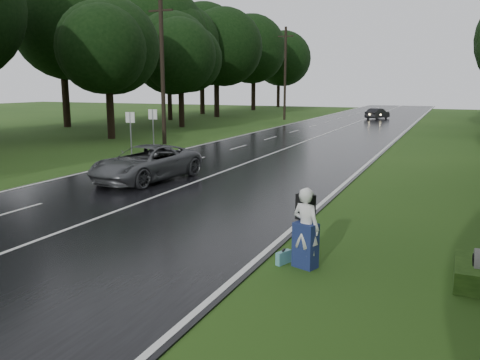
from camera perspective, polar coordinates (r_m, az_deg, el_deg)
The scene contains 14 objects.
ground at distance 13.99m, azimuth -22.73°, elevation -6.76°, with size 160.00×160.00×0.00m, color #284915.
road at distance 30.97m, azimuth 4.91°, elevation 3.47°, with size 12.00×140.00×0.04m, color black.
lane_center at distance 30.96m, azimuth 4.92°, elevation 3.52°, with size 0.12×140.00×0.01m, color silver.
grey_car at distance 21.29m, azimuth -10.78°, elevation 1.93°, with size 2.44×5.30×1.47m, color #494B4E.
far_car at distance 60.50m, azimuth 15.58°, elevation 7.39°, with size 1.31×3.75×1.24m, color black.
hitchhiker at distance 11.17m, azimuth 7.60°, elevation -5.79°, with size 0.78×0.75×1.84m.
suitcase at distance 11.52m, azimuth 5.03°, elevation -8.89°, with size 0.12×0.42×0.30m, color teal.
utility_pole_mid at distance 34.49m, azimuth -8.70°, elevation 4.12°, with size 1.80×0.28×9.78m, color black, non-canonical shape.
utility_pole_far at distance 57.86m, azimuth 5.13°, elevation 6.94°, with size 1.80×0.28×10.38m, color black, non-canonical shape.
road_sign_a at distance 29.18m, azimuth -12.38°, elevation 2.75°, with size 0.60×0.10×2.50m, color white, non-canonical shape.
road_sign_b at distance 31.05m, azimuth -9.89°, elevation 3.33°, with size 0.61×0.10×2.55m, color white, non-canonical shape.
tree_left_d at distance 38.81m, azimuth -14.59°, elevation 4.65°, with size 7.91×7.91×12.36m, color black, non-canonical shape.
tree_left_e at distance 48.13m, azimuth -6.72°, elevation 6.10°, with size 7.70×7.70×12.04m, color black, non-canonical shape.
tree_left_f at distance 62.56m, azimuth -2.69°, elevation 7.28°, with size 9.52×9.52×14.87m, color black, non-canonical shape.
Camera 1 is at (9.83, -9.08, 4.06)m, focal length 36.98 mm.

